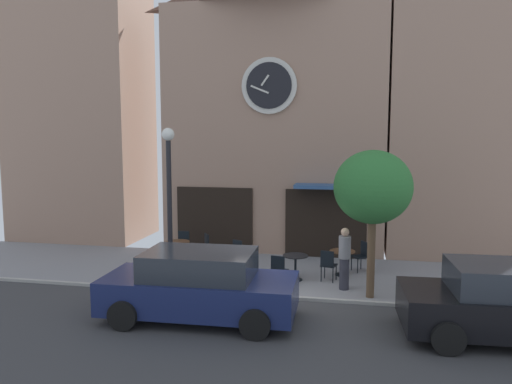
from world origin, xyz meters
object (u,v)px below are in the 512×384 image
cafe_table_near_curb (342,257)px  cafe_chair_facing_wall (183,242)px  cafe_chair_near_lamp (187,257)px  cafe_chair_mid_row (362,254)px  street_lamp (169,203)px  cafe_table_leftmost (216,257)px  street_tree (373,188)px  cafe_chair_right_end (204,245)px  cafe_chair_under_awning (192,262)px  cafe_table_rightmost (295,262)px  cafe_chair_outer (235,252)px  cafe_chair_curbside (279,269)px  cafe_table_center_left (178,248)px  parked_car_black (512,303)px  parked_car_navy (200,286)px  cafe_chair_by_entrance (328,263)px  pedestrian_grey (345,258)px

cafe_table_near_curb → cafe_chair_facing_wall: cafe_chair_facing_wall is taller
cafe_chair_near_lamp → cafe_chair_mid_row: bearing=15.4°
street_lamp → cafe_table_leftmost: bearing=27.1°
street_tree → cafe_table_near_curb: street_tree is taller
cafe_chair_right_end → cafe_chair_under_awning: size_ratio=1.00×
cafe_table_rightmost → cafe_chair_mid_row: bearing=36.1°
cafe_table_rightmost → cafe_chair_outer: size_ratio=0.81×
cafe_chair_curbside → cafe_chair_outer: 2.23m
cafe_chair_curbside → cafe_chair_right_end: 3.66m
cafe_table_center_left → cafe_chair_right_end: size_ratio=0.84×
cafe_chair_near_lamp → cafe_chair_facing_wall: (-0.80, 1.86, 0.00)m
street_tree → cafe_chair_facing_wall: size_ratio=4.17×
cafe_table_near_curb → parked_car_black: size_ratio=0.17×
cafe_chair_mid_row → cafe_chair_outer: size_ratio=1.00×
parked_car_black → parked_car_navy: bearing=-178.8°
cafe_table_leftmost → cafe_chair_by_entrance: cafe_chair_by_entrance is taller
cafe_chair_facing_wall → cafe_chair_by_entrance: bearing=-19.7°
cafe_chair_near_lamp → cafe_chair_facing_wall: same height
cafe_chair_curbside → cafe_table_near_curb: bearing=43.3°
cafe_table_center_left → cafe_chair_facing_wall: bearing=99.0°
parked_car_black → cafe_chair_by_entrance: bearing=139.3°
cafe_table_leftmost → cafe_table_rightmost: bearing=-1.8°
cafe_table_leftmost → cafe_chair_facing_wall: (-1.64, 1.74, -0.02)m
cafe_chair_facing_wall → cafe_chair_outer: same height
cafe_table_center_left → cafe_chair_right_end: 0.87m
cafe_chair_mid_row → street_tree: bearing=-85.9°
cafe_table_center_left → cafe_chair_outer: cafe_chair_outer is taller
pedestrian_grey → cafe_chair_near_lamp: bearing=173.4°
cafe_chair_right_end → cafe_table_rightmost: bearing=-25.7°
street_lamp → cafe_chair_under_awning: 1.78m
cafe_table_center_left → cafe_chair_under_awning: 1.84m
cafe_table_center_left → cafe_table_near_curb: size_ratio=1.01×
cafe_table_near_curb → cafe_chair_mid_row: 0.82m
cafe_table_center_left → cafe_table_leftmost: size_ratio=1.00×
cafe_table_near_curb → cafe_chair_near_lamp: bearing=-169.7°
street_lamp → street_tree: size_ratio=1.15×
street_lamp → cafe_chair_near_lamp: street_lamp is taller
cafe_chair_by_entrance → cafe_chair_under_awning: bearing=-171.1°
street_tree → cafe_chair_mid_row: size_ratio=4.17×
cafe_chair_right_end → pedestrian_grey: (4.57, -2.11, 0.33)m
street_tree → cafe_chair_right_end: 6.29m
parked_car_black → cafe_chair_facing_wall: bearing=150.0°
cafe_chair_near_lamp → cafe_chair_by_entrance: same height
cafe_table_center_left → cafe_chair_near_lamp: cafe_chair_near_lamp is taller
cafe_chair_near_lamp → parked_car_navy: 3.64m
street_tree → cafe_chair_near_lamp: street_tree is taller
cafe_table_rightmost → pedestrian_grey: pedestrian_grey is taller
cafe_table_near_curb → cafe_table_rightmost: bearing=-149.1°
cafe_table_rightmost → cafe_chair_facing_wall: size_ratio=0.81×
cafe_chair_near_lamp → cafe_chair_by_entrance: (4.14, 0.10, 0.00)m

